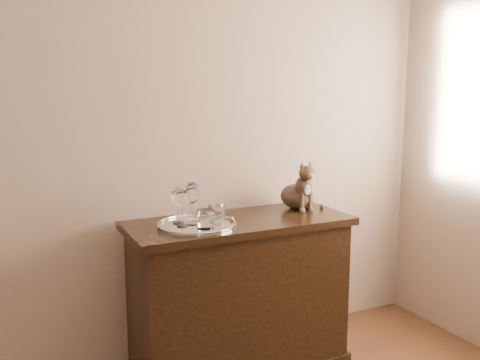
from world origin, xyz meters
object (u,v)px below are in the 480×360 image
object	(u,v)px
tumbler_b	(205,219)
wine_glass_c	(182,208)
tumbler_a	(217,215)
sideboard	(239,295)
cat	(297,184)
wine_glass_b	(193,202)
wine_glass_a	(178,205)
tray	(197,225)
wine_glass_d	(192,205)

from	to	relation	value
tumbler_b	wine_glass_c	bearing A→B (deg)	131.43
tumbler_a	tumbler_b	world-z (taller)	tumbler_a
sideboard	cat	size ratio (longest dim) A/B	4.20
wine_glass_b	wine_glass_c	xyz separation A→B (m)	(-0.09, -0.07, -0.01)
sideboard	cat	bearing A→B (deg)	12.65
wine_glass_a	tumbler_b	bearing A→B (deg)	-62.49
tray	wine_glass_a	size ratio (longest dim) A/B	2.15
wine_glass_d	cat	xyz separation A→B (m)	(0.69, 0.10, 0.04)
tray	wine_glass_d	world-z (taller)	wine_glass_d
wine_glass_b	wine_glass_c	size ratio (longest dim) A/B	1.13
cat	sideboard	bearing A→B (deg)	-164.44
wine_glass_d	tumbler_a	world-z (taller)	wine_glass_d
wine_glass_a	wine_glass_b	xyz separation A→B (m)	(0.08, 0.00, 0.01)
wine_glass_a	cat	xyz separation A→B (m)	(0.74, 0.05, 0.04)
sideboard	wine_glass_c	world-z (taller)	wine_glass_c
tumbler_a	cat	xyz separation A→B (m)	(0.58, 0.16, 0.09)
tumbler_b	cat	bearing A→B (deg)	17.84
tray	wine_glass_a	bearing A→B (deg)	136.33
sideboard	wine_glass_b	world-z (taller)	wine_glass_b
tray	wine_glass_b	xyz separation A→B (m)	(0.01, 0.07, 0.11)
wine_glass_a	tumbler_b	xyz separation A→B (m)	(0.08, -0.16, -0.05)
wine_glass_c	tumbler_b	xyz separation A→B (m)	(0.09, -0.10, -0.04)
sideboard	tray	size ratio (longest dim) A/B	3.00
wine_glass_a	tray	bearing A→B (deg)	-43.67
tumbler_a	wine_glass_a	bearing A→B (deg)	148.74
wine_glass_c	wine_glass_d	bearing A→B (deg)	18.59
tumbler_a	wine_glass_b	bearing A→B (deg)	128.87
wine_glass_d	tray	bearing A→B (deg)	-60.75
wine_glass_d	tumbler_a	bearing A→B (deg)	-28.64
wine_glass_d	wine_glass_a	bearing A→B (deg)	144.06
sideboard	wine_glass_a	world-z (taller)	wine_glass_a
sideboard	wine_glass_d	distance (m)	0.60
sideboard	tray	world-z (taller)	tray
tumbler_a	cat	size ratio (longest dim) A/B	0.34
wine_glass_a	wine_glass_b	size ratio (longest dim) A/B	0.90
wine_glass_c	cat	world-z (taller)	cat
sideboard	wine_glass_b	bearing A→B (deg)	169.64
tray	wine_glass_b	distance (m)	0.13
tray	cat	world-z (taller)	cat
wine_glass_b	wine_glass_c	world-z (taller)	wine_glass_b
sideboard	tray	bearing A→B (deg)	-173.20
sideboard	wine_glass_b	xyz separation A→B (m)	(-0.24, 0.04, 0.54)
cat	tumbler_b	bearing A→B (deg)	-159.25
wine_glass_c	tumbler_b	bearing A→B (deg)	-48.57
wine_glass_a	wine_glass_b	distance (m)	0.08
wine_glass_a	tumbler_a	xyz separation A→B (m)	(0.17, -0.10, -0.04)
tumbler_b	tumbler_a	bearing A→B (deg)	33.36
wine_glass_a	tumbler_b	distance (m)	0.18
wine_glass_d	tumbler_b	size ratio (longest dim) A/B	2.09
tumbler_b	cat	distance (m)	0.70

